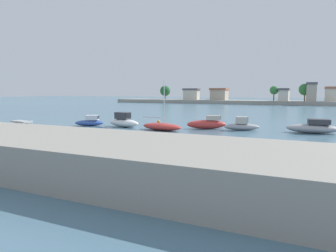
{
  "coord_description": "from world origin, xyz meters",
  "views": [
    {
      "loc": [
        22.0,
        -21.7,
        4.7
      ],
      "look_at": [
        5.98,
        12.19,
        0.45
      ],
      "focal_mm": 33.23,
      "sensor_mm": 36.0,
      "label": 1
    }
  ],
  "objects_px": {
    "mooring_buoy_4": "(159,122)",
    "moored_boat_6": "(313,128)",
    "moored_boat_3": "(162,126)",
    "mooring_buoy_3": "(174,126)",
    "mooring_buoy_0": "(102,138)",
    "moored_boat_0": "(21,124)",
    "mooring_buoy_2": "(32,121)",
    "moored_boat_4": "(207,124)",
    "moored_boat_5": "(242,125)",
    "moored_boat_2": "(124,122)",
    "moored_boat_1": "(90,122)"
  },
  "relations": [
    {
      "from": "mooring_buoy_4",
      "to": "moored_boat_6",
      "type": "bearing_deg",
      "value": -5.99
    },
    {
      "from": "moored_boat_3",
      "to": "mooring_buoy_3",
      "type": "relative_size",
      "value": 23.26
    },
    {
      "from": "mooring_buoy_0",
      "to": "mooring_buoy_4",
      "type": "bearing_deg",
      "value": 97.99
    },
    {
      "from": "moored_boat_0",
      "to": "mooring_buoy_3",
      "type": "distance_m",
      "value": 19.62
    },
    {
      "from": "mooring_buoy_2",
      "to": "moored_boat_0",
      "type": "bearing_deg",
      "value": -50.76
    },
    {
      "from": "moored_boat_4",
      "to": "mooring_buoy_2",
      "type": "distance_m",
      "value": 26.65
    },
    {
      "from": "moored_boat_0",
      "to": "moored_boat_6",
      "type": "height_order",
      "value": "moored_boat_6"
    },
    {
      "from": "moored_boat_4",
      "to": "mooring_buoy_0",
      "type": "distance_m",
      "value": 14.42
    },
    {
      "from": "mooring_buoy_4",
      "to": "moored_boat_5",
      "type": "bearing_deg",
      "value": -13.62
    },
    {
      "from": "moored_boat_6",
      "to": "mooring_buoy_3",
      "type": "height_order",
      "value": "moored_boat_6"
    },
    {
      "from": "moored_boat_0",
      "to": "mooring_buoy_4",
      "type": "distance_m",
      "value": 18.31
    },
    {
      "from": "moored_boat_3",
      "to": "moored_boat_4",
      "type": "distance_m",
      "value": 5.81
    },
    {
      "from": "moored_boat_3",
      "to": "mooring_buoy_2",
      "type": "xyz_separation_m",
      "value": [
        -21.96,
        0.21,
        -0.33
      ]
    },
    {
      "from": "moored_boat_2",
      "to": "moored_boat_0",
      "type": "bearing_deg",
      "value": -139.87
    },
    {
      "from": "moored_boat_1",
      "to": "mooring_buoy_3",
      "type": "distance_m",
      "value": 11.51
    },
    {
      "from": "moored_boat_1",
      "to": "mooring_buoy_2",
      "type": "bearing_deg",
      "value": 155.27
    },
    {
      "from": "mooring_buoy_0",
      "to": "mooring_buoy_2",
      "type": "height_order",
      "value": "mooring_buoy_0"
    },
    {
      "from": "moored_boat_0",
      "to": "moored_boat_3",
      "type": "bearing_deg",
      "value": 27.65
    },
    {
      "from": "moored_boat_0",
      "to": "mooring_buoy_4",
      "type": "bearing_deg",
      "value": 53.92
    },
    {
      "from": "moored_boat_1",
      "to": "mooring_buoy_2",
      "type": "height_order",
      "value": "moored_boat_1"
    },
    {
      "from": "moored_boat_6",
      "to": "moored_boat_1",
      "type": "bearing_deg",
      "value": -175.3
    },
    {
      "from": "moored_boat_2",
      "to": "mooring_buoy_3",
      "type": "height_order",
      "value": "moored_boat_2"
    },
    {
      "from": "moored_boat_3",
      "to": "moored_boat_5",
      "type": "height_order",
      "value": "moored_boat_3"
    },
    {
      "from": "mooring_buoy_4",
      "to": "moored_boat_4",
      "type": "bearing_deg",
      "value": -22.13
    },
    {
      "from": "mooring_buoy_4",
      "to": "mooring_buoy_0",
      "type": "bearing_deg",
      "value": -82.01
    },
    {
      "from": "mooring_buoy_4",
      "to": "moored_boat_3",
      "type": "bearing_deg",
      "value": -60.37
    },
    {
      "from": "moored_boat_1",
      "to": "mooring_buoy_3",
      "type": "height_order",
      "value": "moored_boat_1"
    },
    {
      "from": "moored_boat_5",
      "to": "mooring_buoy_2",
      "type": "xyz_separation_m",
      "value": [
        -30.62,
        -3.9,
        -0.45
      ]
    },
    {
      "from": "mooring_buoy_2",
      "to": "mooring_buoy_4",
      "type": "bearing_deg",
      "value": 21.39
    },
    {
      "from": "moored_boat_6",
      "to": "moored_boat_0",
      "type": "bearing_deg",
      "value": -168.15
    },
    {
      "from": "moored_boat_2",
      "to": "mooring_buoy_4",
      "type": "relative_size",
      "value": 11.44
    },
    {
      "from": "moored_boat_3",
      "to": "mooring_buoy_3",
      "type": "xyz_separation_m",
      "value": [
        0.0,
        3.73,
        -0.33
      ]
    },
    {
      "from": "moored_boat_2",
      "to": "moored_boat_6",
      "type": "distance_m",
      "value": 22.88
    },
    {
      "from": "moored_boat_5",
      "to": "mooring_buoy_0",
      "type": "distance_m",
      "value": 16.98
    },
    {
      "from": "mooring_buoy_0",
      "to": "moored_boat_5",
      "type": "bearing_deg",
      "value": 52.0
    },
    {
      "from": "moored_boat_1",
      "to": "moored_boat_3",
      "type": "relative_size",
      "value": 0.7
    },
    {
      "from": "moored_boat_3",
      "to": "moored_boat_5",
      "type": "xyz_separation_m",
      "value": [
        8.66,
        4.12,
        0.12
      ]
    },
    {
      "from": "moored_boat_0",
      "to": "moored_boat_4",
      "type": "distance_m",
      "value": 23.65
    },
    {
      "from": "moored_boat_4",
      "to": "mooring_buoy_0",
      "type": "height_order",
      "value": "moored_boat_4"
    },
    {
      "from": "moored_boat_6",
      "to": "mooring_buoy_2",
      "type": "bearing_deg",
      "value": -178.22
    },
    {
      "from": "mooring_buoy_2",
      "to": "moored_boat_6",
      "type": "bearing_deg",
      "value": 7.18
    },
    {
      "from": "mooring_buoy_3",
      "to": "mooring_buoy_0",
      "type": "bearing_deg",
      "value": -97.85
    },
    {
      "from": "mooring_buoy_4",
      "to": "moored_boat_0",
      "type": "bearing_deg",
      "value": -136.31
    },
    {
      "from": "mooring_buoy_0",
      "to": "mooring_buoy_4",
      "type": "relative_size",
      "value": 0.81
    },
    {
      "from": "moored_boat_1",
      "to": "moored_boat_2",
      "type": "bearing_deg",
      "value": -14.59
    },
    {
      "from": "moored_boat_6",
      "to": "mooring_buoy_2",
      "type": "relative_size",
      "value": 22.45
    },
    {
      "from": "moored_boat_3",
      "to": "mooring_buoy_3",
      "type": "distance_m",
      "value": 3.74
    },
    {
      "from": "mooring_buoy_2",
      "to": "mooring_buoy_3",
      "type": "xyz_separation_m",
      "value": [
        21.96,
        3.51,
        0.0
      ]
    },
    {
      "from": "moored_boat_0",
      "to": "moored_boat_5",
      "type": "bearing_deg",
      "value": 30.41
    },
    {
      "from": "mooring_buoy_0",
      "to": "moored_boat_4",
      "type": "bearing_deg",
      "value": 64.32
    }
  ]
}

